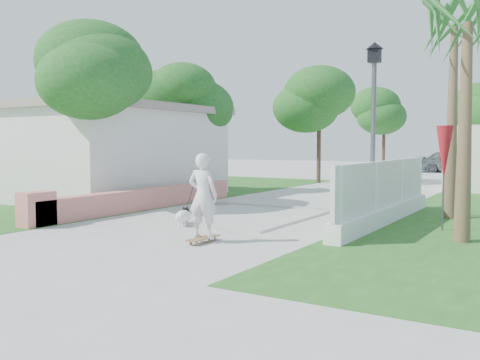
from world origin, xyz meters
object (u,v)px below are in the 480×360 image
Objects in this scene: bollard at (336,181)px; patio_umbrella at (444,154)px; skateboarder at (193,198)px; dog at (184,216)px; street_lamp at (373,123)px; parked_car at (454,162)px.

patio_umbrella reaches higher than bollard.
dog is (-0.84, 0.76, -0.52)m from skateboarder.
dog is at bearing -50.98° from skateboarder.
street_lamp is 2.27m from patio_umbrella.
bollard is 0.47× the size of patio_umbrella.
skateboarder reaches higher than dog.
street_lamp is at bearing 152.24° from patio_umbrella.
bollard is 0.25× the size of parked_car.
bollard reaches higher than dog.
patio_umbrella is 3.79× the size of dog.
dog is at bearing -94.59° from bollard.
bollard is 1.80× the size of dog.
street_lamp reaches higher than bollard.
dog is at bearing -154.57° from patio_umbrella.
street_lamp is 7.32× the size of dog.
patio_umbrella is at bearing -152.45° from skateboarder.
street_lamp is at bearing 21.76° from dog.
bollard is at bearing 120.96° from street_lamp.
bollard is (-2.70, 4.50, -1.84)m from street_lamp.
bollard is 0.52× the size of skateboarder.
street_lamp is 22.30m from parked_car.
bollard is 8.76m from skateboarder.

